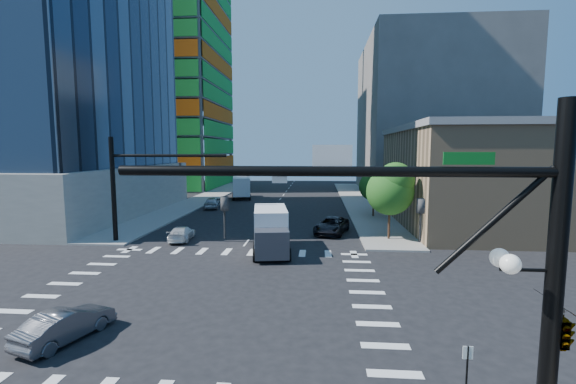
{
  "coord_description": "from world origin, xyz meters",
  "views": [
    {
      "loc": [
        6.19,
        -20.3,
        8.04
      ],
      "look_at": [
        3.95,
        8.0,
        4.92
      ],
      "focal_mm": 24.0,
      "sensor_mm": 36.0,
      "label": 1
    }
  ],
  "objects": [
    {
      "name": "car_nb_far",
      "position": [
        7.51,
        16.45,
        0.78
      ],
      "size": [
        3.94,
        6.06,
        1.55
      ],
      "primitive_type": "imported",
      "rotation": [
        0.0,
        0.0,
        -0.26
      ],
      "color": "black",
      "rests_on": "ground"
    },
    {
      "name": "bg_building_ne",
      "position": [
        27.0,
        55.0,
        14.0
      ],
      "size": [
        24.0,
        30.0,
        28.0
      ],
      "primitive_type": "cube",
      "color": "#5E5854",
      "rests_on": "ground"
    },
    {
      "name": "car_sb_near",
      "position": [
        -5.93,
        12.52,
        0.63
      ],
      "size": [
        2.22,
        4.49,
        1.25
      ],
      "primitive_type": "imported",
      "rotation": [
        0.0,
        0.0,
        3.25
      ],
      "color": "white",
      "rests_on": "ground"
    },
    {
      "name": "car_sb_cross",
      "position": [
        -4.42,
        -5.52,
        0.68
      ],
      "size": [
        2.62,
        4.35,
        1.35
      ],
      "primitive_type": "imported",
      "rotation": [
        0.0,
        0.0,
        2.83
      ],
      "color": "#525257",
      "rests_on": "ground"
    },
    {
      "name": "box_truck_near",
      "position": [
        2.52,
        9.05,
        1.5
      ],
      "size": [
        3.7,
        6.8,
        3.39
      ],
      "rotation": [
        0.0,
        0.0,
        0.15
      ],
      "color": "black",
      "rests_on": "ground"
    },
    {
      "name": "signal_mast_se",
      "position": [
        10.6,
        -11.5,
        5.01
      ],
      "size": [
        10.51,
        2.48,
        9.0
      ],
      "color": "black",
      "rests_on": "sidewalk_se"
    },
    {
      "name": "no_parking_sign",
      "position": [
        10.7,
        -9.0,
        1.38
      ],
      "size": [
        0.3,
        0.06,
        2.2
      ],
      "color": "black",
      "rests_on": "ground"
    },
    {
      "name": "sidewalk_nw",
      "position": [
        -12.5,
        40.0,
        0.07
      ],
      "size": [
        5.0,
        60.0,
        0.15
      ],
      "primitive_type": "cube",
      "color": "gray",
      "rests_on": "ground"
    },
    {
      "name": "construction_building",
      "position": [
        -27.41,
        61.93,
        24.61
      ],
      "size": [
        25.16,
        34.5,
        70.6
      ],
      "color": "slate",
      "rests_on": "ground"
    },
    {
      "name": "box_truck_far",
      "position": [
        -6.58,
        42.53,
        1.58
      ],
      "size": [
        4.26,
        7.27,
        3.57
      ],
      "rotation": [
        0.0,
        0.0,
        3.35
      ],
      "color": "black",
      "rests_on": "ground"
    },
    {
      "name": "tree_south",
      "position": [
        12.63,
        13.9,
        4.69
      ],
      "size": [
        4.16,
        4.16,
        6.82
      ],
      "color": "#382316",
      "rests_on": "sidewalk_ne"
    },
    {
      "name": "signal_mast_nw",
      "position": [
        -10.0,
        11.5,
        5.49
      ],
      "size": [
        10.2,
        0.4,
        9.0
      ],
      "color": "black",
      "rests_on": "sidewalk_nw"
    },
    {
      "name": "sidewalk_ne",
      "position": [
        12.5,
        40.0,
        0.07
      ],
      "size": [
        5.0,
        60.0,
        0.15
      ],
      "primitive_type": "cube",
      "color": "gray",
      "rests_on": "ground"
    },
    {
      "name": "ground",
      "position": [
        0.0,
        0.0,
        0.0
      ],
      "size": [
        160.0,
        160.0,
        0.0
      ],
      "primitive_type": "plane",
      "color": "black",
      "rests_on": "ground"
    },
    {
      "name": "road_markings",
      "position": [
        0.0,
        0.0,
        0.01
      ],
      "size": [
        20.0,
        20.0,
        0.01
      ],
      "primitive_type": "cube",
      "color": "silver",
      "rests_on": "ground"
    },
    {
      "name": "car_sb_mid",
      "position": [
        -8.31,
        31.29,
        0.8
      ],
      "size": [
        2.37,
        4.85,
        1.59
      ],
      "primitive_type": "imported",
      "rotation": [
        0.0,
        0.0,
        3.25
      ],
      "color": "#B6BABF",
      "rests_on": "ground"
    },
    {
      "name": "tree_north",
      "position": [
        12.93,
        25.9,
        3.99
      ],
      "size": [
        3.54,
        3.52,
        5.78
      ],
      "color": "#382316",
      "rests_on": "sidewalk_ne"
    },
    {
      "name": "commercial_building",
      "position": [
        25.0,
        22.0,
        5.31
      ],
      "size": [
        20.5,
        22.5,
        10.6
      ],
      "color": "tan",
      "rests_on": "ground"
    }
  ]
}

